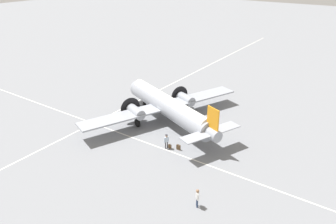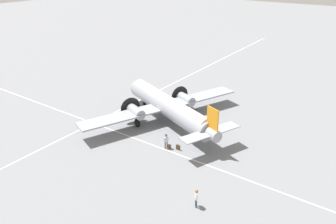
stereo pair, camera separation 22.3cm
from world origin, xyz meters
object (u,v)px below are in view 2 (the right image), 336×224
(passenger_boarding, at_px, (166,140))
(suitcase_upright_spare, at_px, (178,147))
(airliner_main, at_px, (166,105))
(suitcase_near_door, at_px, (170,146))
(crew_foreground, at_px, (196,196))

(passenger_boarding, height_order, suitcase_upright_spare, passenger_boarding)
(airliner_main, relative_size, suitcase_near_door, 45.53)
(airliner_main, xyz_separation_m, suitcase_near_door, (-4.32, 5.49, -2.23))
(airliner_main, bearing_deg, passenger_boarding, 147.39)
(airliner_main, bearing_deg, suitcase_upright_spare, 158.12)
(passenger_boarding, bearing_deg, suitcase_near_door, 156.98)
(passenger_boarding, distance_m, suitcase_near_door, 0.98)
(airliner_main, bearing_deg, suitcase_near_door, 150.62)
(suitcase_upright_spare, bearing_deg, airliner_main, -44.35)
(suitcase_near_door, height_order, suitcase_upright_spare, suitcase_upright_spare)
(passenger_boarding, height_order, suitcase_near_door, passenger_boarding)
(airliner_main, xyz_separation_m, crew_foreground, (-12.01, 12.43, -1.32))
(suitcase_near_door, relative_size, suitcase_upright_spare, 0.76)
(crew_foreground, xyz_separation_m, passenger_boarding, (8.00, -6.69, -0.01))
(airliner_main, relative_size, crew_foreground, 12.27)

